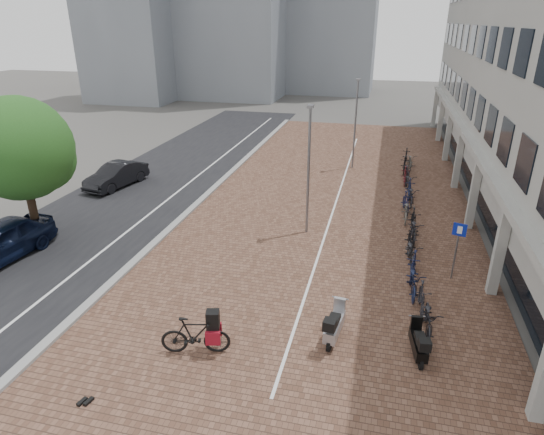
{
  "coord_description": "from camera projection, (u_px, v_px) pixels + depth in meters",
  "views": [
    {
      "loc": [
        4.46,
        -12.07,
        9.28
      ],
      "look_at": [
        0.0,
        6.0,
        1.3
      ],
      "focal_mm": 30.52,
      "sensor_mm": 36.0,
      "label": 1
    }
  ],
  "objects": [
    {
      "name": "lamp_near",
      "position": [
        308.0,
        173.0,
        20.75
      ],
      "size": [
        0.12,
        0.12,
        5.9
      ],
      "primitive_type": "cylinder",
      "color": "slate",
      "rests_on": "ground"
    },
    {
      "name": "ground",
      "position": [
        229.0,
        322.0,
        15.41
      ],
      "size": [
        140.0,
        140.0,
        0.0
      ],
      "primitive_type": "plane",
      "color": "#474442",
      "rests_on": "ground"
    },
    {
      "name": "street_asphalt",
      "position": [
        152.0,
        185.0,
        28.1
      ],
      "size": [
        8.0,
        50.0,
        0.03
      ],
      "primitive_type": "cube",
      "color": "black",
      "rests_on": "ground"
    },
    {
      "name": "street_tree",
      "position": [
        24.0,
        151.0,
        19.76
      ],
      "size": [
        4.45,
        4.45,
        6.47
      ],
      "color": "#382619",
      "rests_on": "ground"
    },
    {
      "name": "scooter_mid",
      "position": [
        419.0,
        342.0,
        13.63
      ],
      "size": [
        0.7,
        1.62,
        1.08
      ],
      "primitive_type": null,
      "rotation": [
        0.0,
        0.0,
        0.14
      ],
      "color": "black",
      "rests_on": "ground"
    },
    {
      "name": "lamp_far",
      "position": [
        355.0,
        125.0,
        30.29
      ],
      "size": [
        0.12,
        0.12,
        5.81
      ],
      "primitive_type": "cylinder",
      "color": "slate",
      "rests_on": "ground"
    },
    {
      "name": "scooter_front",
      "position": [
        335.0,
        323.0,
        14.35
      ],
      "size": [
        0.74,
        1.78,
        1.19
      ],
      "primitive_type": null,
      "rotation": [
        0.0,
        0.0,
        -0.12
      ],
      "color": "#A0A0A5",
      "rests_on": "ground"
    },
    {
      "name": "car_dark",
      "position": [
        116.0,
        175.0,
        27.69
      ],
      "size": [
        2.32,
        4.47,
        1.4
      ],
      "primitive_type": "imported",
      "rotation": [
        0.0,
        0.0,
        -0.2
      ],
      "color": "black",
      "rests_on": "ground"
    },
    {
      "name": "parking_line",
      "position": [
        336.0,
        201.0,
        25.62
      ],
      "size": [
        0.1,
        30.0,
        0.0
      ],
      "primitive_type": "cube",
      "color": "white",
      "rests_on": "plaza_brick"
    },
    {
      "name": "shoes",
      "position": [
        85.0,
        403.0,
        12.09
      ],
      "size": [
        0.46,
        0.41,
        0.1
      ],
      "primitive_type": null,
      "rotation": [
        0.0,
        0.0,
        -0.22
      ],
      "color": "black",
      "rests_on": "ground"
    },
    {
      "name": "bike_row",
      "position": [
        411.0,
        208.0,
        23.37
      ],
      "size": [
        1.24,
        21.43,
        1.05
      ],
      "color": "black",
      "rests_on": "ground"
    },
    {
      "name": "hero_bike",
      "position": [
        195.0,
        335.0,
        13.75
      ],
      "size": [
        2.17,
        1.08,
        1.47
      ],
      "rotation": [
        0.0,
        0.0,
        1.82
      ],
      "color": "black",
      "rests_on": "ground"
    },
    {
      "name": "curb",
      "position": [
        212.0,
        190.0,
        27.21
      ],
      "size": [
        0.35,
        42.0,
        0.14
      ],
      "primitive_type": "cube",
      "color": "gray",
      "rests_on": "ground"
    },
    {
      "name": "lane_line",
      "position": [
        183.0,
        188.0,
        27.65
      ],
      "size": [
        0.12,
        44.0,
        0.0
      ],
      "primitive_type": "cube",
      "color": "white",
      "rests_on": "street_asphalt"
    },
    {
      "name": "parking_sign",
      "position": [
        457.0,
        243.0,
        17.37
      ],
      "size": [
        0.48,
        0.17,
        2.36
      ],
      "rotation": [
        0.0,
        0.0,
        -0.28
      ],
      "color": "slate",
      "rests_on": "ground"
    },
    {
      "name": "plaza_brick",
      "position": [
        333.0,
        201.0,
        25.67
      ],
      "size": [
        14.5,
        42.0,
        0.04
      ],
      "primitive_type": "cube",
      "color": "brown",
      "rests_on": "ground"
    }
  ]
}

